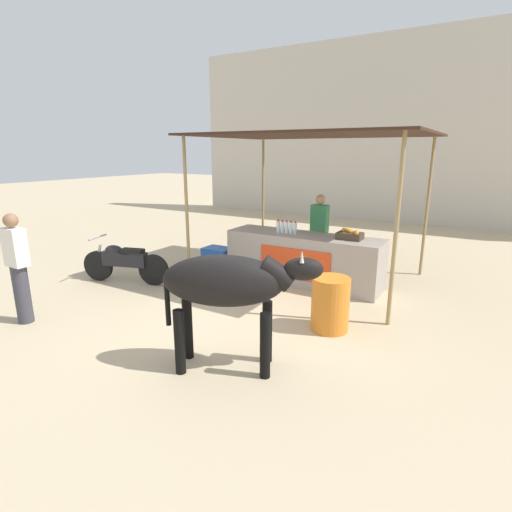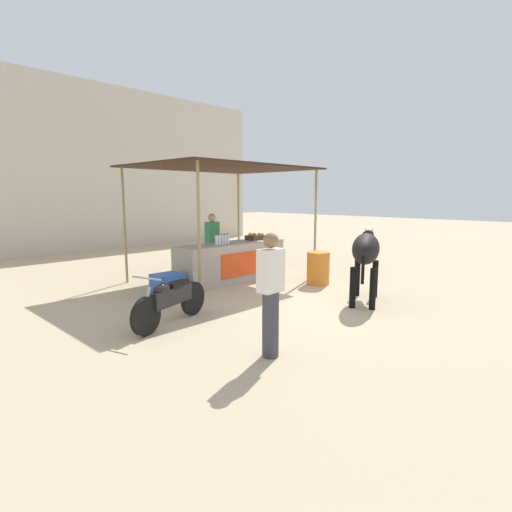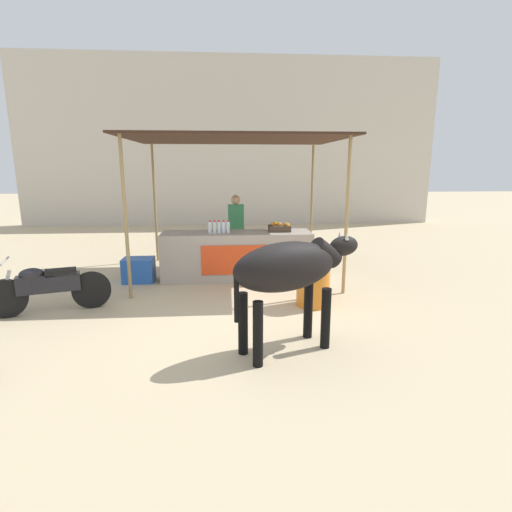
{
  "view_description": "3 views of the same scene",
  "coord_description": "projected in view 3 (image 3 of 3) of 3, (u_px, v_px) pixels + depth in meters",
  "views": [
    {
      "loc": [
        2.99,
        -4.65,
        2.51
      ],
      "look_at": [
        -0.28,
        0.87,
        0.8
      ],
      "focal_mm": 28.0,
      "sensor_mm": 36.0,
      "label": 1
    },
    {
      "loc": [
        -6.59,
        -4.99,
        2.12
      ],
      "look_at": [
        0.01,
        1.38,
        0.72
      ],
      "focal_mm": 28.0,
      "sensor_mm": 36.0,
      "label": 2
    },
    {
      "loc": [
        -0.22,
        -5.73,
        2.25
      ],
      "look_at": [
        0.29,
        0.87,
        0.76
      ],
      "focal_mm": 28.0,
      "sensor_mm": 36.0,
      "label": 3
    }
  ],
  "objects": [
    {
      "name": "ground_plane",
      "position": [
        242.0,
        317.0,
        6.08
      ],
      "size": [
        60.0,
        60.0,
        0.0
      ],
      "primitive_type": "plane",
      "color": "tan"
    },
    {
      "name": "stall_counter",
      "position": [
        237.0,
        255.0,
        8.12
      ],
      "size": [
        3.0,
        0.82,
        0.96
      ],
      "color": "#9E9389",
      "rests_on": "ground"
    },
    {
      "name": "cooler_box",
      "position": [
        139.0,
        270.0,
        7.93
      ],
      "size": [
        0.6,
        0.44,
        0.48
      ],
      "primitive_type": "cube",
      "color": "blue",
      "rests_on": "ground"
    },
    {
      "name": "water_bottle_row",
      "position": [
        219.0,
        227.0,
        7.91
      ],
      "size": [
        0.43,
        0.07,
        0.25
      ],
      "color": "silver",
      "rests_on": "stall_counter"
    },
    {
      "name": "fruit_crate",
      "position": [
        279.0,
        228.0,
        8.11
      ],
      "size": [
        0.44,
        0.32,
        0.18
      ],
      "color": "#3F3326",
      "rests_on": "stall_counter"
    },
    {
      "name": "motorcycle_parked",
      "position": [
        48.0,
        286.0,
        6.2
      ],
      "size": [
        1.75,
        0.73,
        0.9
      ],
      "color": "black",
      "rests_on": "ground"
    },
    {
      "name": "cow",
      "position": [
        290.0,
        270.0,
        4.8
      ],
      "size": [
        1.8,
        1.11,
        1.44
      ],
      "color": "black",
      "rests_on": "ground"
    },
    {
      "name": "stall_awning",
      "position": [
        235.0,
        144.0,
        7.93
      ],
      "size": [
        4.2,
        3.2,
        2.8
      ],
      "color": "#382319",
      "rests_on": "ground"
    },
    {
      "name": "water_barrel",
      "position": [
        313.0,
        283.0,
        6.53
      ],
      "size": [
        0.54,
        0.54,
        0.78
      ],
      "primitive_type": "cylinder",
      "color": "orange",
      "rests_on": "ground"
    },
    {
      "name": "building_wall_far",
      "position": [
        230.0,
        143.0,
        15.41
      ],
      "size": [
        16.0,
        0.5,
        6.29
      ],
      "primitive_type": "cube",
      "color": "beige",
      "rests_on": "ground"
    },
    {
      "name": "vendor_behind_counter",
      "position": [
        236.0,
        232.0,
        8.77
      ],
      "size": [
        0.34,
        0.22,
        1.65
      ],
      "color": "#383842",
      "rests_on": "ground"
    }
  ]
}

